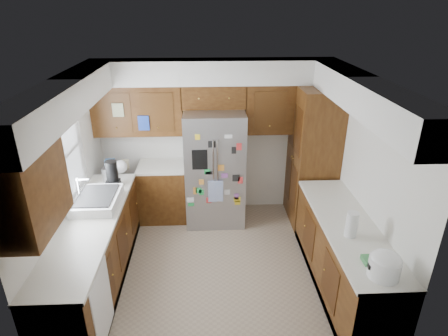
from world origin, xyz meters
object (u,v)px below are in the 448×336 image
at_px(fridge, 215,168).
at_px(paper_towel, 352,224).
at_px(pantry, 313,157).
at_px(rice_cooker, 385,264).

height_order(fridge, paper_towel, fridge).
bearing_deg(pantry, fridge, 177.94).
relative_size(pantry, rice_cooker, 7.13).
bearing_deg(pantry, paper_towel, -92.23).
xyz_separation_m(pantry, paper_towel, (-0.07, -1.87, -0.01)).
bearing_deg(fridge, rice_cooker, -59.87).
bearing_deg(paper_towel, pantry, 87.77).
distance_m(pantry, fridge, 1.51).
bearing_deg(pantry, rice_cooker, -90.01).
xyz_separation_m(pantry, fridge, (-1.50, 0.05, -0.17)).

